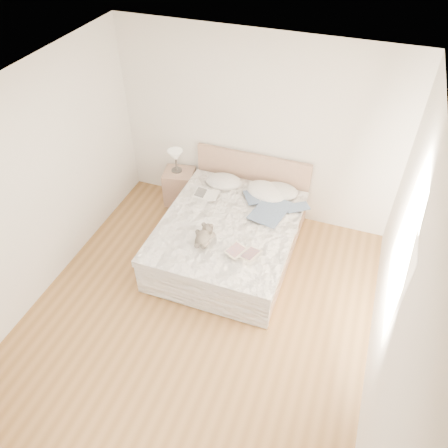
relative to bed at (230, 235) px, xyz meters
The scene contains 16 objects.
floor 1.23m from the bed, 90.00° to the right, with size 4.00×4.50×0.00m, color brown.
ceiling 2.67m from the bed, 90.00° to the right, with size 4.00×4.50×0.00m, color white.
wall_back 1.49m from the bed, 90.00° to the left, with size 4.00×0.02×2.70m, color white.
wall_left 2.55m from the bed, 149.21° to the right, with size 0.02×4.50×2.70m, color white.
wall_right 2.55m from the bed, 30.79° to the right, with size 0.02×4.50×2.70m, color white.
window 2.46m from the bed, 24.16° to the right, with size 0.02×1.30×1.10m, color white.
bed is the anchor object (origin of this frame).
nightstand 1.38m from the bed, 143.98° to the left, with size 0.45×0.40×0.56m, color tan.
table_lamp 1.51m from the bed, 144.24° to the left, with size 0.29×0.29×0.36m.
pillow_left 0.86m from the bed, 116.15° to the left, with size 0.53×0.37×0.16m, color silver.
pillow_middle 0.81m from the bed, 66.96° to the left, with size 0.60×0.42×0.18m, color white.
pillow_right 0.95m from the bed, 58.64° to the left, with size 0.53×0.37×0.16m, color silver.
blouse 0.64m from the bed, 34.18° to the left, with size 0.64×0.68×0.03m, color #3F5271, non-canonical shape.
photo_book 0.67m from the bed, 143.91° to the left, with size 0.35×0.24×0.03m, color white.
childrens_book 0.74m from the bed, 57.58° to the right, with size 0.37×0.25×0.02m, color beige.
teddy_bear 0.68m from the bed, 106.22° to the right, with size 0.23×0.32×0.17m, color #5B5148, non-canonical shape.
Camera 1 is at (1.40, -2.92, 4.37)m, focal length 35.00 mm.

